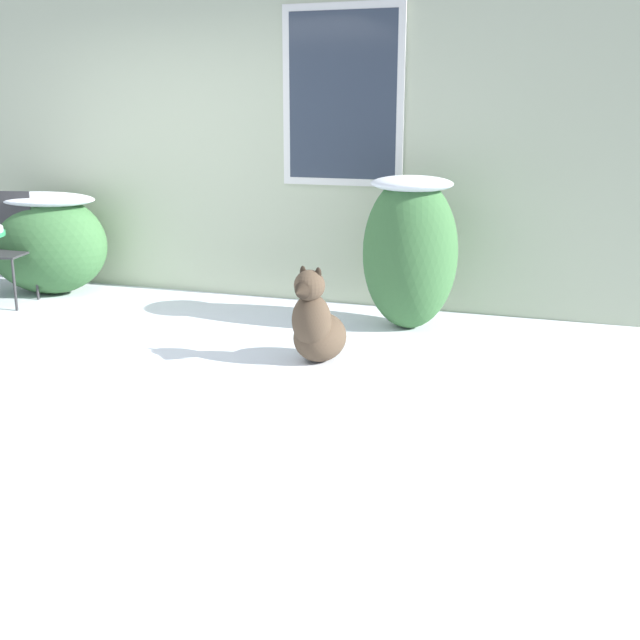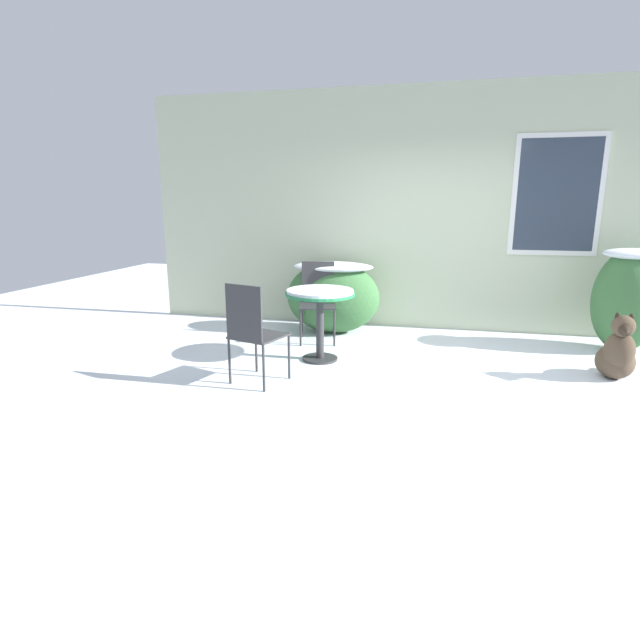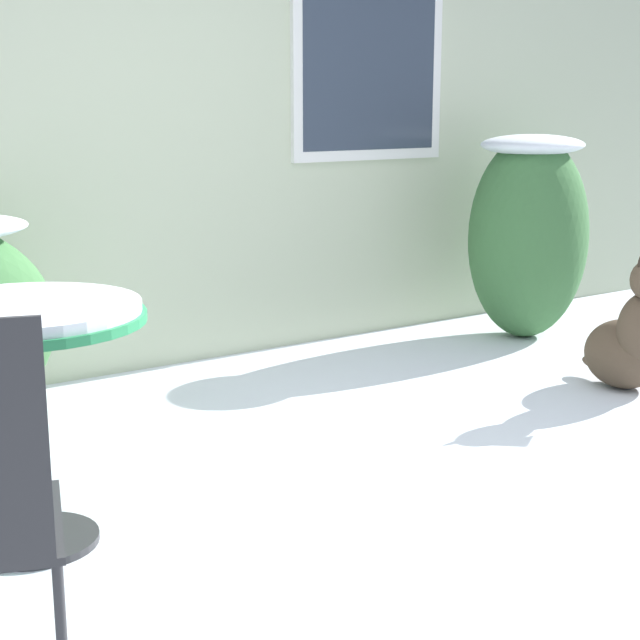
# 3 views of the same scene
# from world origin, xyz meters

# --- Properties ---
(ground_plane) EXTENTS (16.00, 16.00, 0.00)m
(ground_plane) POSITION_xyz_m (0.00, 0.00, 0.00)
(ground_plane) COLOR silver
(house_wall) EXTENTS (8.00, 0.10, 3.15)m
(house_wall) POSITION_xyz_m (0.06, 2.20, 1.58)
(house_wall) COLOR #B2BC9E
(house_wall) RESTS_ON ground_plane
(shrub_left) EXTENTS (1.23, 0.76, 0.94)m
(shrub_left) POSITION_xyz_m (-1.31, 1.65, 0.50)
(shrub_left) COLOR #386638
(shrub_left) RESTS_ON ground_plane
(shrub_middle) EXTENTS (0.74, 0.66, 1.19)m
(shrub_middle) POSITION_xyz_m (2.14, 1.57, 0.63)
(shrub_middle) COLOR #386638
(shrub_middle) RESTS_ON ground_plane
(patio_table) EXTENTS (0.75, 0.75, 0.78)m
(patio_table) POSITION_xyz_m (-1.20, 0.44, 0.64)
(patio_table) COLOR #2D2D30
(patio_table) RESTS_ON ground_plane
(patio_chair_near_table) EXTENTS (0.53, 0.53, 0.97)m
(patio_chair_near_table) POSITION_xyz_m (-1.41, 1.24, 0.53)
(patio_chair_near_table) COLOR #2D2D30
(patio_chair_near_table) RESTS_ON ground_plane
(patio_chair_far_side) EXTENTS (0.56, 0.56, 0.97)m
(patio_chair_far_side) POSITION_xyz_m (-1.64, -0.43, 0.53)
(patio_chair_far_side) COLOR #2D2D30
(patio_chair_far_side) RESTS_ON ground_plane
(dog) EXTENTS (0.41, 0.63, 0.68)m
(dog) POSITION_xyz_m (1.75, 0.48, 0.26)
(dog) COLOR #4C3D2D
(dog) RESTS_ON ground_plane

